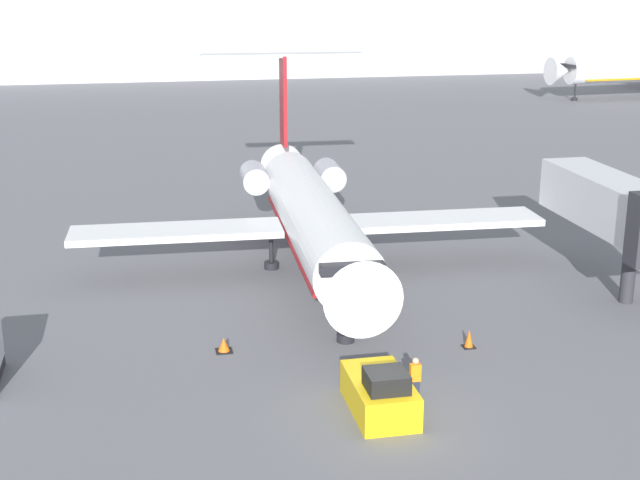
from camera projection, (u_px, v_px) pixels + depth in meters
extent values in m
plane|color=slate|center=(389.00, 422.00, 32.37)|extent=(600.00, 600.00, 0.00)
cube|color=#B2B2B7|center=(186.00, 30.00, 142.99)|extent=(180.00, 16.00, 14.52)
cylinder|color=white|center=(314.00, 218.00, 47.25)|extent=(4.07, 20.38, 3.26)
cone|color=white|center=(357.00, 289.00, 36.43)|extent=(3.37, 2.74, 3.26)
cube|color=black|center=(352.00, 268.00, 37.26)|extent=(2.80, 0.81, 0.44)
cone|color=white|center=(285.00, 171.00, 58.54)|extent=(3.08, 3.70, 2.94)
cube|color=maroon|center=(314.00, 237.00, 47.55)|extent=(3.66, 18.34, 0.20)
cube|color=white|center=(439.00, 220.00, 49.55)|extent=(11.32, 3.51, 0.36)
cube|color=white|center=(176.00, 232.00, 47.29)|extent=(11.32, 3.51, 0.36)
cylinder|color=#ADADB7|center=(330.00, 175.00, 55.56)|extent=(1.73, 3.01, 1.61)
cylinder|color=#ADADB7|center=(254.00, 177.00, 54.82)|extent=(1.73, 3.01, 1.61)
cube|color=maroon|center=(283.00, 100.00, 57.93)|extent=(0.33, 2.21, 5.81)
cube|color=white|center=(283.00, 55.00, 57.10)|extent=(10.53, 2.21, 0.20)
cylinder|color=black|center=(346.00, 324.00, 39.31)|extent=(0.24, 0.24, 1.63)
cylinder|color=black|center=(346.00, 337.00, 39.48)|extent=(0.80, 0.80, 0.40)
cylinder|color=black|center=(271.00, 255.00, 49.15)|extent=(0.24, 0.24, 1.63)
cylinder|color=black|center=(271.00, 265.00, 49.32)|extent=(0.80, 0.80, 0.40)
cylinder|color=black|center=(347.00, 251.00, 49.81)|extent=(0.24, 0.24, 1.63)
cylinder|color=black|center=(346.00, 261.00, 49.98)|extent=(0.80, 0.80, 0.40)
cube|color=yellow|center=(380.00, 395.00, 33.04)|extent=(2.12, 3.94, 1.29)
cube|color=black|center=(386.00, 381.00, 31.94)|extent=(1.49, 1.42, 0.70)
cube|color=black|center=(367.00, 378.00, 34.87)|extent=(1.91, 0.30, 0.77)
cube|color=#232838|center=(415.00, 391.00, 33.84)|extent=(0.32, 0.20, 0.86)
cube|color=orange|center=(415.00, 372.00, 33.62)|extent=(0.40, 0.24, 0.68)
sphere|color=tan|center=(416.00, 361.00, 33.49)|extent=(0.25, 0.25, 0.25)
cube|color=black|center=(224.00, 351.00, 38.47)|extent=(0.71, 0.71, 0.04)
cone|color=orange|center=(224.00, 344.00, 38.38)|extent=(0.51, 0.51, 0.59)
cube|color=black|center=(469.00, 347.00, 38.91)|extent=(0.54, 0.54, 0.04)
cone|color=orange|center=(469.00, 338.00, 38.79)|extent=(0.39, 0.39, 0.78)
cone|color=white|center=(560.00, 71.00, 114.29)|extent=(3.04, 3.69, 3.52)
cube|color=black|center=(568.00, 66.00, 114.40)|extent=(0.89, 3.03, 0.44)
cylinder|color=black|center=(575.00, 92.00, 115.70)|extent=(0.24, 0.24, 2.12)
cylinder|color=black|center=(574.00, 99.00, 115.94)|extent=(0.80, 0.80, 0.40)
cylinder|color=#2D2D33|center=(629.00, 271.00, 43.88)|extent=(0.70, 0.70, 3.20)
cube|color=silver|center=(605.00, 200.00, 45.77)|extent=(2.60, 9.62, 2.60)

